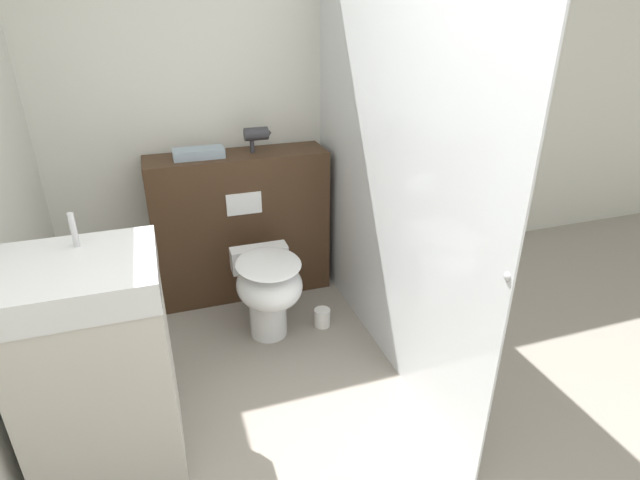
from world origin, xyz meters
TOP-DOWN VIEW (x-y plane):
  - wall_back at (0.00, 2.18)m, footprint 8.00×0.06m
  - partition_panel at (-0.22, 1.97)m, footprint 1.14×0.33m
  - shower_glass at (0.41, 1.12)m, footprint 0.04×2.07m
  - toilet at (-0.18, 1.36)m, footprint 0.37×0.53m
  - sink_vanity at (-1.03, 0.73)m, footprint 0.58×0.53m
  - hair_drier at (-0.08, 1.97)m, footprint 0.18×0.08m
  - folded_towel at (-0.45, 1.95)m, footprint 0.31×0.14m
  - spare_toilet_roll at (0.15, 1.37)m, footprint 0.10×0.10m

SIDE VIEW (x-z plane):
  - spare_toilet_roll at x=0.15m, z-range 0.00..0.11m
  - toilet at x=-0.18m, z-range 0.08..0.61m
  - sink_vanity at x=-1.03m, z-range -0.07..1.05m
  - partition_panel at x=-0.22m, z-range 0.00..0.98m
  - folded_towel at x=-0.45m, z-range 0.98..1.04m
  - shower_glass at x=0.41m, z-range 0.00..2.05m
  - hair_drier at x=-0.08m, z-range 1.02..1.17m
  - wall_back at x=0.00m, z-range 0.00..2.50m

